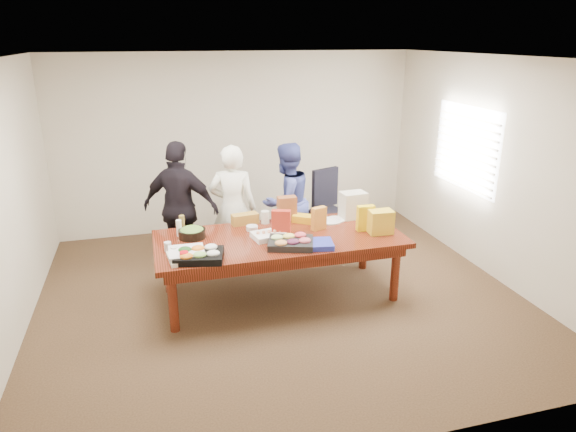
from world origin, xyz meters
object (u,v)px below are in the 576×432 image
object	(u,v)px
salad_bowl	(192,233)
office_chair	(329,210)
conference_table	(280,267)
sheet_cake	(269,235)
person_center	(233,208)
person_right	(287,201)

from	to	relation	value
salad_bowl	office_chair	bearing A→B (deg)	28.44
conference_table	sheet_cake	bearing A→B (deg)	-174.59
office_chair	person_center	xyz separation A→B (m)	(-1.46, -0.42, 0.30)
conference_table	person_right	bearing A→B (deg)	70.78
conference_table	sheet_cake	world-z (taller)	sheet_cake
sheet_cake	salad_bowl	distance (m)	0.87
office_chair	sheet_cake	world-z (taller)	office_chair
person_center	person_right	bearing A→B (deg)	-151.83
conference_table	office_chair	distance (m)	1.74
person_center	salad_bowl	distance (m)	0.90
person_right	salad_bowl	size ratio (longest dim) A/B	5.21
person_right	salad_bowl	xyz separation A→B (m)	(-1.35, -0.87, 0.00)
conference_table	salad_bowl	size ratio (longest dim) A/B	9.16
office_chair	conference_table	bearing A→B (deg)	-149.05
person_center	salad_bowl	world-z (taller)	person_center
office_chair	salad_bowl	size ratio (longest dim) A/B	3.44
person_right	salad_bowl	bearing A→B (deg)	4.85
person_center	conference_table	bearing A→B (deg)	126.99
office_chair	person_right	size ratio (longest dim) A/B	0.66
office_chair	sheet_cake	distance (m)	1.84
conference_table	person_right	distance (m)	1.24
person_right	conference_table	bearing A→B (deg)	42.86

